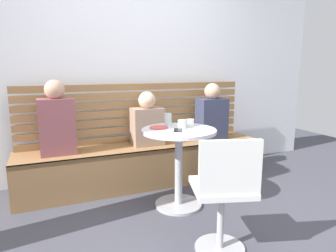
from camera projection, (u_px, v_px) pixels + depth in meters
The scene contains 14 objects.
ground at pixel (195, 236), 2.36m from camera, with size 8.00×8.00×0.00m, color #42424C.
back_wall at pixel (132, 53), 3.57m from camera, with size 5.20×0.10×2.90m, color silver.
booth_bench at pixel (145, 164), 3.40m from camera, with size 2.70×0.52×0.44m.
booth_backrest at pixel (138, 112), 3.51m from camera, with size 2.65×0.04×0.67m.
cafe_table at pixel (179, 153), 2.78m from camera, with size 0.68×0.68×0.74m.
white_chair at pixel (224, 192), 2.04m from camera, with size 0.50×0.50×0.85m.
person_adult at pixel (57, 121), 2.97m from camera, with size 0.34×0.22×0.73m.
person_child_left at pixel (212, 115), 3.61m from camera, with size 0.34×0.22×0.67m.
person_child_middle at pixel (147, 122), 3.34m from camera, with size 0.34×0.22×0.59m.
cup_glass_short at pixel (182, 124), 2.76m from camera, with size 0.08×0.08×0.08m, color silver.
cup_ceramic_white at pixel (190, 123), 2.86m from camera, with size 0.08×0.08×0.07m, color white.
cup_glass_tall at pixel (168, 120), 2.89m from camera, with size 0.07×0.07×0.12m, color silver.
plate_small at pixel (159, 127), 2.79m from camera, with size 0.17×0.17×0.01m, color #DB4C42.
phone_on_table at pixel (178, 130), 2.67m from camera, with size 0.07×0.14×0.01m, color black.
Camera 1 is at (-1.03, -1.90, 1.29)m, focal length 32.40 mm.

